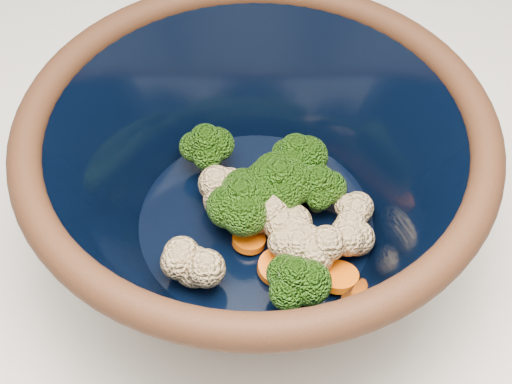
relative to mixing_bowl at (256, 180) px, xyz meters
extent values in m
cylinder|color=black|center=(0.00, 0.00, -0.07)|extent=(0.20, 0.20, 0.01)
torus|color=black|center=(0.00, 0.00, 0.05)|extent=(0.33, 0.33, 0.02)
cylinder|color=black|center=(0.00, 0.00, -0.05)|extent=(0.18, 0.18, 0.00)
cylinder|color=#608442|center=(0.05, 0.01, -0.04)|extent=(0.01, 0.01, 0.02)
ellipsoid|color=#315E12|center=(0.05, 0.01, -0.02)|extent=(0.04, 0.04, 0.03)
cylinder|color=#608442|center=(0.02, 0.01, -0.04)|extent=(0.01, 0.01, 0.02)
ellipsoid|color=#315E12|center=(0.02, 0.01, -0.01)|extent=(0.04, 0.04, 0.04)
cylinder|color=#608442|center=(0.01, 0.02, -0.04)|extent=(0.01, 0.01, 0.02)
ellipsoid|color=#315E12|center=(0.01, 0.02, -0.02)|extent=(0.04, 0.04, 0.03)
cylinder|color=#608442|center=(0.00, 0.01, -0.04)|extent=(0.01, 0.01, 0.02)
ellipsoid|color=#315E12|center=(0.00, 0.01, -0.02)|extent=(0.03, 0.03, 0.03)
cylinder|color=#608442|center=(-0.01, -0.01, -0.04)|extent=(0.01, 0.01, 0.02)
ellipsoid|color=#315E12|center=(-0.01, -0.01, -0.01)|extent=(0.05, 0.05, 0.04)
cylinder|color=#608442|center=(-0.03, 0.06, -0.04)|extent=(0.01, 0.01, 0.02)
ellipsoid|color=#315E12|center=(-0.03, 0.06, -0.02)|extent=(0.04, 0.04, 0.03)
cylinder|color=#608442|center=(0.02, -0.08, -0.04)|extent=(0.01, 0.01, 0.02)
ellipsoid|color=#315E12|center=(0.02, -0.08, -0.01)|extent=(0.04, 0.04, 0.04)
cylinder|color=#608442|center=(0.04, 0.04, -0.04)|extent=(0.01, 0.01, 0.02)
ellipsoid|color=#315E12|center=(0.04, 0.04, -0.01)|extent=(0.04, 0.04, 0.04)
sphere|color=beige|center=(-0.02, 0.01, -0.03)|extent=(0.03, 0.03, 0.03)
sphere|color=beige|center=(0.02, -0.03, -0.03)|extent=(0.03, 0.03, 0.03)
sphere|color=beige|center=(0.00, 0.00, -0.03)|extent=(0.03, 0.03, 0.03)
sphere|color=beige|center=(0.04, -0.05, -0.03)|extent=(0.03, 0.03, 0.03)
sphere|color=beige|center=(0.03, -0.02, -0.03)|extent=(0.03, 0.03, 0.03)
sphere|color=beige|center=(-0.05, -0.05, -0.03)|extent=(0.03, 0.03, 0.03)
sphere|color=beige|center=(0.04, 0.04, -0.03)|extent=(0.03, 0.03, 0.03)
sphere|color=beige|center=(0.00, -0.01, -0.03)|extent=(0.03, 0.03, 0.03)
sphere|color=beige|center=(-0.02, 0.00, -0.03)|extent=(0.03, 0.03, 0.03)
sphere|color=beige|center=(0.00, 0.00, -0.03)|extent=(0.03, 0.03, 0.03)
sphere|color=beige|center=(0.08, -0.01, -0.04)|extent=(0.03, 0.03, 0.03)
sphere|color=beige|center=(0.07, -0.04, -0.03)|extent=(0.03, 0.03, 0.03)
cylinder|color=orange|center=(0.01, -0.05, -0.04)|extent=(0.03, 0.03, 0.01)
cylinder|color=orange|center=(0.05, 0.04, -0.04)|extent=(0.03, 0.03, 0.01)
cylinder|color=orange|center=(0.00, -0.01, -0.04)|extent=(0.03, 0.03, 0.01)
cylinder|color=orange|center=(0.05, -0.06, -0.04)|extent=(0.03, 0.03, 0.01)
cylinder|color=orange|center=(-0.01, -0.02, -0.04)|extent=(0.03, 0.03, 0.01)
camera|label=1|loc=(-0.04, -0.34, 0.40)|focal=50.00mm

